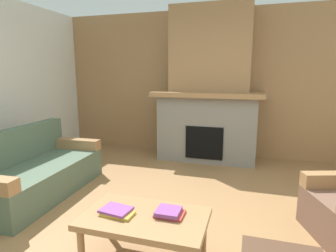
# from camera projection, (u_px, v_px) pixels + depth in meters

# --- Properties ---
(ground) EXTENTS (9.00, 9.00, 0.00)m
(ground) POSITION_uv_depth(u_px,v_px,m) (165.00, 235.00, 2.73)
(ground) COLOR olive
(wall_back_wood_panel) EXTENTS (6.00, 0.12, 2.70)m
(wall_back_wood_panel) POSITION_uv_depth(u_px,v_px,m) (212.00, 84.00, 5.30)
(wall_back_wood_panel) COLOR #997047
(wall_back_wood_panel) RESTS_ON ground
(fireplace) EXTENTS (1.90, 0.82, 2.70)m
(fireplace) POSITION_uv_depth(u_px,v_px,m) (209.00, 95.00, 4.98)
(fireplace) COLOR gray
(fireplace) RESTS_ON ground
(couch) EXTENTS (0.91, 1.83, 0.85)m
(couch) POSITION_uv_depth(u_px,v_px,m) (35.00, 173.00, 3.61)
(couch) COLOR #4C604C
(couch) RESTS_ON ground
(coffee_table) EXTENTS (1.00, 0.60, 0.43)m
(coffee_table) POSITION_uv_depth(u_px,v_px,m) (145.00, 222.00, 2.25)
(coffee_table) COLOR #997047
(coffee_table) RESTS_ON ground
(book_stack_near_edge) EXTENTS (0.29, 0.21, 0.04)m
(book_stack_near_edge) POSITION_uv_depth(u_px,v_px,m) (117.00, 212.00, 2.26)
(book_stack_near_edge) COLOR gold
(book_stack_near_edge) RESTS_ON coffee_table
(book_stack_center) EXTENTS (0.23, 0.19, 0.05)m
(book_stack_center) POSITION_uv_depth(u_px,v_px,m) (169.00, 212.00, 2.24)
(book_stack_center) COLOR #B23833
(book_stack_center) RESTS_ON coffee_table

